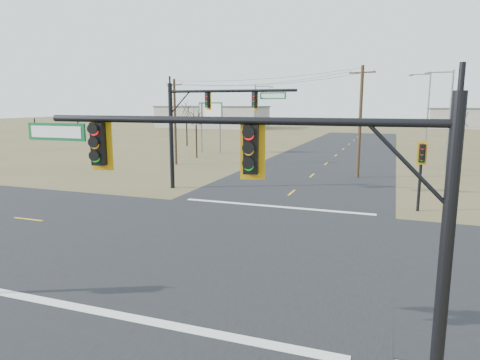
{
  "coord_description": "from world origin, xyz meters",
  "views": [
    {
      "loc": [
        6.7,
        -17.45,
        6.26
      ],
      "look_at": [
        0.03,
        1.0,
        2.78
      ],
      "focal_mm": 32.0,
      "sensor_mm": 36.0,
      "label": 1
    }
  ],
  "objects_px": {
    "pedestal_signal_ne": "(421,160)",
    "streetlight_b": "(426,106)",
    "utility_pole_far": "(175,120)",
    "bare_tree_c": "(462,119)",
    "utility_pole_near": "(360,120)",
    "highway_sign": "(211,118)",
    "streetlight_c": "(257,115)",
    "streetlight_a": "(448,114)",
    "bare_tree_a": "(196,117)",
    "mast_arm_near": "(255,174)",
    "bare_tree_b": "(186,109)",
    "mast_arm_far": "(206,114)"
  },
  "relations": [
    {
      "from": "highway_sign",
      "to": "bare_tree_a",
      "type": "relative_size",
      "value": 1.07
    },
    {
      "from": "bare_tree_c",
      "to": "streetlight_c",
      "type": "bearing_deg",
      "value": -172.72
    },
    {
      "from": "streetlight_b",
      "to": "streetlight_c",
      "type": "relative_size",
      "value": 1.22
    },
    {
      "from": "pedestal_signal_ne",
      "to": "bare_tree_a",
      "type": "height_order",
      "value": "bare_tree_a"
    },
    {
      "from": "bare_tree_a",
      "to": "bare_tree_c",
      "type": "relative_size",
      "value": 1.04
    },
    {
      "from": "utility_pole_far",
      "to": "streetlight_b",
      "type": "height_order",
      "value": "streetlight_b"
    },
    {
      "from": "bare_tree_a",
      "to": "mast_arm_near",
      "type": "bearing_deg",
      "value": -62.56
    },
    {
      "from": "highway_sign",
      "to": "bare_tree_c",
      "type": "xyz_separation_m",
      "value": [
        29.75,
        5.14,
        0.0
      ]
    },
    {
      "from": "bare_tree_a",
      "to": "highway_sign",
      "type": "bearing_deg",
      "value": 95.13
    },
    {
      "from": "pedestal_signal_ne",
      "to": "bare_tree_a",
      "type": "bearing_deg",
      "value": 133.82
    },
    {
      "from": "streetlight_a",
      "to": "bare_tree_c",
      "type": "height_order",
      "value": "streetlight_a"
    },
    {
      "from": "utility_pole_far",
      "to": "bare_tree_c",
      "type": "distance_m",
      "value": 33.15
    },
    {
      "from": "streetlight_c",
      "to": "highway_sign",
      "type": "bearing_deg",
      "value": -144.26
    },
    {
      "from": "utility_pole_far",
      "to": "streetlight_c",
      "type": "relative_size",
      "value": 1.01
    },
    {
      "from": "streetlight_a",
      "to": "streetlight_b",
      "type": "height_order",
      "value": "streetlight_b"
    },
    {
      "from": "utility_pole_near",
      "to": "bare_tree_a",
      "type": "bearing_deg",
      "value": 157.69
    },
    {
      "from": "bare_tree_b",
      "to": "streetlight_a",
      "type": "bearing_deg",
      "value": -20.44
    },
    {
      "from": "streetlight_b",
      "to": "streetlight_c",
      "type": "xyz_separation_m",
      "value": [
        -20.88,
        -13.62,
        -1.08
      ]
    },
    {
      "from": "highway_sign",
      "to": "bare_tree_a",
      "type": "bearing_deg",
      "value": -79.01
    },
    {
      "from": "highway_sign",
      "to": "bare_tree_b",
      "type": "height_order",
      "value": "bare_tree_b"
    },
    {
      "from": "streetlight_b",
      "to": "bare_tree_b",
      "type": "relative_size",
      "value": 1.51
    },
    {
      "from": "utility_pole_near",
      "to": "highway_sign",
      "type": "xyz_separation_m",
      "value": [
        -19.62,
        13.13,
        -0.35
      ]
    },
    {
      "from": "pedestal_signal_ne",
      "to": "bare_tree_b",
      "type": "height_order",
      "value": "bare_tree_b"
    },
    {
      "from": "mast_arm_far",
      "to": "utility_pole_near",
      "type": "height_order",
      "value": "utility_pole_near"
    },
    {
      "from": "streetlight_b",
      "to": "bare_tree_c",
      "type": "height_order",
      "value": "streetlight_b"
    },
    {
      "from": "utility_pole_near",
      "to": "bare_tree_b",
      "type": "xyz_separation_m",
      "value": [
        -26.98,
        20.82,
        0.69
      ]
    },
    {
      "from": "pedestal_signal_ne",
      "to": "bare_tree_c",
      "type": "xyz_separation_m",
      "value": [
        5.76,
        29.35,
        1.5
      ]
    },
    {
      "from": "pedestal_signal_ne",
      "to": "streetlight_b",
      "type": "xyz_separation_m",
      "value": [
        2.44,
        39.88,
        2.89
      ]
    },
    {
      "from": "streetlight_b",
      "to": "bare_tree_c",
      "type": "distance_m",
      "value": 11.12
    },
    {
      "from": "mast_arm_near",
      "to": "utility_pole_near",
      "type": "height_order",
      "value": "utility_pole_near"
    },
    {
      "from": "mast_arm_near",
      "to": "streetlight_a",
      "type": "height_order",
      "value": "streetlight_a"
    },
    {
      "from": "streetlight_a",
      "to": "streetlight_b",
      "type": "xyz_separation_m",
      "value": [
        -0.67,
        20.83,
        0.64
      ]
    },
    {
      "from": "utility_pole_far",
      "to": "streetlight_c",
      "type": "bearing_deg",
      "value": 70.61
    },
    {
      "from": "highway_sign",
      "to": "streetlight_a",
      "type": "distance_m",
      "value": 27.61
    },
    {
      "from": "pedestal_signal_ne",
      "to": "streetlight_a",
      "type": "distance_m",
      "value": 19.43
    },
    {
      "from": "mast_arm_near",
      "to": "mast_arm_far",
      "type": "relative_size",
      "value": 1.08
    },
    {
      "from": "streetlight_b",
      "to": "bare_tree_c",
      "type": "relative_size",
      "value": 1.82
    },
    {
      "from": "mast_arm_far",
      "to": "bare_tree_b",
      "type": "height_order",
      "value": "mast_arm_far"
    },
    {
      "from": "streetlight_a",
      "to": "highway_sign",
      "type": "bearing_deg",
      "value": 166.65
    },
    {
      "from": "utility_pole_far",
      "to": "mast_arm_far",
      "type": "bearing_deg",
      "value": -52.9
    },
    {
      "from": "streetlight_a",
      "to": "streetlight_c",
      "type": "relative_size",
      "value": 1.09
    },
    {
      "from": "mast_arm_near",
      "to": "pedestal_signal_ne",
      "type": "xyz_separation_m",
      "value": [
        4.38,
        17.93,
        -1.69
      ]
    },
    {
      "from": "utility_pole_far",
      "to": "highway_sign",
      "type": "relative_size",
      "value": 1.35
    },
    {
      "from": "highway_sign",
      "to": "bare_tree_c",
      "type": "bearing_deg",
      "value": 15.67
    },
    {
      "from": "mast_arm_near",
      "to": "streetlight_c",
      "type": "relative_size",
      "value": 1.19
    },
    {
      "from": "streetlight_c",
      "to": "bare_tree_c",
      "type": "bearing_deg",
      "value": 22.77
    },
    {
      "from": "streetlight_b",
      "to": "bare_tree_a",
      "type": "height_order",
      "value": "streetlight_b"
    },
    {
      "from": "streetlight_a",
      "to": "streetlight_c",
      "type": "distance_m",
      "value": 22.73
    },
    {
      "from": "utility_pole_near",
      "to": "bare_tree_c",
      "type": "height_order",
      "value": "utility_pole_near"
    },
    {
      "from": "pedestal_signal_ne",
      "to": "utility_pole_near",
      "type": "distance_m",
      "value": 12.05
    }
  ]
}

